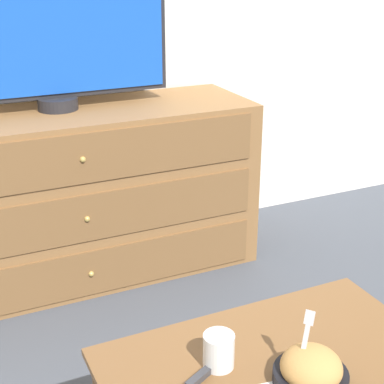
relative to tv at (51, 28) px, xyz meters
name	(u,v)px	position (x,y,z in m)	size (l,w,h in m)	color
ground_plane	(88,242)	(0.14, 0.23, -1.13)	(12.00, 12.00, 0.00)	#474C56
dresser	(72,197)	(0.01, -0.06, -0.74)	(1.67, 0.54, 0.78)	olive
tv	(51,28)	(0.00, 0.00, 0.00)	(1.01, 0.17, 0.67)	#232328
takeout_bowl	(311,371)	(0.24, -1.58, -0.67)	(0.19, 0.19, 0.19)	black
drink_cup	(219,352)	(0.06, -1.42, -0.66)	(0.08, 0.08, 0.09)	white
remote_control	(204,373)	(0.01, -1.44, -0.69)	(0.13, 0.08, 0.02)	#38383D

